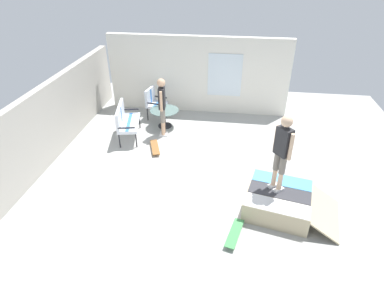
{
  "coord_description": "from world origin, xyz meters",
  "views": [
    {
      "loc": [
        -6.44,
        -0.73,
        4.8
      ],
      "look_at": [
        0.3,
        0.21,
        0.7
      ],
      "focal_mm": 29.85,
      "sensor_mm": 36.0,
      "label": 1
    }
  ],
  "objects_px": {
    "person_watching": "(162,103)",
    "person_skater": "(282,148)",
    "skateboard_by_bench": "(155,147)",
    "skate_ramp": "(280,201)",
    "patio_bench": "(125,119)",
    "patio_chair_near_house": "(154,101)",
    "patio_table": "(165,115)",
    "skateboard_spare": "(235,233)"
  },
  "relations": [
    {
      "from": "person_watching",
      "to": "person_skater",
      "type": "distance_m",
      "value": 4.15
    },
    {
      "from": "person_watching",
      "to": "skateboard_by_bench",
      "type": "distance_m",
      "value": 1.32
    },
    {
      "from": "skate_ramp",
      "to": "patio_bench",
      "type": "relative_size",
      "value": 1.61
    },
    {
      "from": "patio_bench",
      "to": "patio_chair_near_house",
      "type": "distance_m",
      "value": 1.53
    },
    {
      "from": "patio_chair_near_house",
      "to": "patio_table",
      "type": "distance_m",
      "value": 0.78
    },
    {
      "from": "person_skater",
      "to": "patio_chair_near_house",
      "type": "bearing_deg",
      "value": 43.01
    },
    {
      "from": "skate_ramp",
      "to": "skateboard_spare",
      "type": "height_order",
      "value": "skate_ramp"
    },
    {
      "from": "skate_ramp",
      "to": "person_watching",
      "type": "distance_m",
      "value": 4.37
    },
    {
      "from": "skateboard_spare",
      "to": "skateboard_by_bench",
      "type": "bearing_deg",
      "value": 38.3
    },
    {
      "from": "person_skater",
      "to": "skateboard_by_bench",
      "type": "relative_size",
      "value": 2.1
    },
    {
      "from": "skate_ramp",
      "to": "skateboard_by_bench",
      "type": "relative_size",
      "value": 2.62
    },
    {
      "from": "person_skater",
      "to": "skateboard_spare",
      "type": "distance_m",
      "value": 1.92
    },
    {
      "from": "person_watching",
      "to": "patio_chair_near_house",
      "type": "bearing_deg",
      "value": 26.27
    },
    {
      "from": "skateboard_by_bench",
      "to": "skateboard_spare",
      "type": "bearing_deg",
      "value": -141.7
    },
    {
      "from": "patio_bench",
      "to": "skateboard_by_bench",
      "type": "bearing_deg",
      "value": -119.78
    },
    {
      "from": "patio_table",
      "to": "skateboard_spare",
      "type": "relative_size",
      "value": 1.09
    },
    {
      "from": "person_watching",
      "to": "skateboard_spare",
      "type": "bearing_deg",
      "value": -149.44
    },
    {
      "from": "skate_ramp",
      "to": "person_skater",
      "type": "height_order",
      "value": "person_skater"
    },
    {
      "from": "skateboard_by_bench",
      "to": "skateboard_spare",
      "type": "distance_m",
      "value": 3.72
    },
    {
      "from": "patio_chair_near_house",
      "to": "skateboard_spare",
      "type": "relative_size",
      "value": 1.24
    },
    {
      "from": "patio_table",
      "to": "person_skater",
      "type": "xyz_separation_m",
      "value": [
        -3.32,
        -3.15,
        1.06
      ]
    },
    {
      "from": "skate_ramp",
      "to": "patio_table",
      "type": "xyz_separation_m",
      "value": [
        3.44,
        3.25,
        0.18
      ]
    },
    {
      "from": "skateboard_by_bench",
      "to": "person_watching",
      "type": "bearing_deg",
      "value": -3.58
    },
    {
      "from": "person_watching",
      "to": "person_skater",
      "type": "bearing_deg",
      "value": -131.94
    },
    {
      "from": "person_skater",
      "to": "skateboard_by_bench",
      "type": "distance_m",
      "value": 3.9
    },
    {
      "from": "patio_chair_near_house",
      "to": "skateboard_spare",
      "type": "bearing_deg",
      "value": -150.4
    },
    {
      "from": "patio_chair_near_house",
      "to": "skateboard_spare",
      "type": "height_order",
      "value": "patio_chair_near_house"
    },
    {
      "from": "patio_chair_near_house",
      "to": "person_watching",
      "type": "xyz_separation_m",
      "value": [
        -1.13,
        -0.56,
        0.44
      ]
    },
    {
      "from": "person_watching",
      "to": "skateboard_spare",
      "type": "xyz_separation_m",
      "value": [
        -3.81,
        -2.25,
        -0.97
      ]
    },
    {
      "from": "skateboard_spare",
      "to": "patio_chair_near_house",
      "type": "bearing_deg",
      "value": 29.6
    },
    {
      "from": "patio_bench",
      "to": "person_watching",
      "type": "distance_m",
      "value": 1.19
    },
    {
      "from": "patio_bench",
      "to": "skateboard_spare",
      "type": "distance_m",
      "value": 4.85
    },
    {
      "from": "patio_chair_near_house",
      "to": "person_skater",
      "type": "bearing_deg",
      "value": -136.99
    },
    {
      "from": "patio_table",
      "to": "patio_chair_near_house",
      "type": "bearing_deg",
      "value": 39.97
    },
    {
      "from": "person_watching",
      "to": "patio_table",
      "type": "bearing_deg",
      "value": 7.83
    },
    {
      "from": "skate_ramp",
      "to": "patio_chair_near_house",
      "type": "xyz_separation_m",
      "value": [
        4.01,
        3.73,
        0.38
      ]
    },
    {
      "from": "patio_bench",
      "to": "patio_chair_near_house",
      "type": "bearing_deg",
      "value": -19.33
    },
    {
      "from": "patio_bench",
      "to": "patio_table",
      "type": "xyz_separation_m",
      "value": [
        0.87,
        -0.99,
        -0.21
      ]
    },
    {
      "from": "skate_ramp",
      "to": "patio_chair_near_house",
      "type": "height_order",
      "value": "patio_chair_near_house"
    },
    {
      "from": "skateboard_by_bench",
      "to": "patio_bench",
      "type": "bearing_deg",
      "value": 60.22
    },
    {
      "from": "patio_chair_near_house",
      "to": "person_skater",
      "type": "distance_m",
      "value": 5.39
    },
    {
      "from": "skateboard_by_bench",
      "to": "patio_table",
      "type": "bearing_deg",
      "value": 0.82
    }
  ]
}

